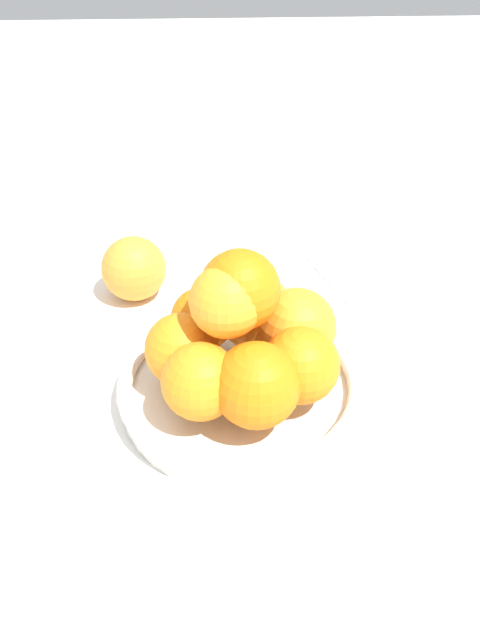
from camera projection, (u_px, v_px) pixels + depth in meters
ground_plane at (240, 399)px, 0.67m from camera, size 4.00×4.00×0.00m
fruit_bowl at (240, 387)px, 0.66m from camera, size 0.26×0.26×0.03m
orange_pile at (245, 336)px, 0.62m from camera, size 0.20×0.20×0.14m
stray_orange at (134, 269)px, 0.80m from camera, size 0.08×0.08×0.08m
napkin_folded at (373, 267)px, 0.88m from camera, size 0.19×0.19×0.01m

